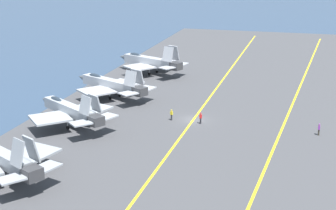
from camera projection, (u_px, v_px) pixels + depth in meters
The scene contains 11 objects.
ground_plane at pixel (193, 122), 81.39m from camera, with size 2000.00×2000.00×0.00m, color #2D425B.
carrier_deck at pixel (193, 121), 81.33m from camera, with size 189.45×50.30×0.40m, color #424244.
deck_stripe_foul_line at pixel (283, 127), 77.69m from camera, with size 170.50×0.36×0.01m, color yellow.
deck_stripe_centerline at pixel (193, 120), 81.27m from camera, with size 170.50×0.36×0.01m, color yellow.
parked_jet_nearest at pixel (3, 158), 59.59m from camera, with size 13.80×14.93×6.39m.
parked_jet_second at pixel (70, 110), 77.33m from camera, with size 13.24×15.65×6.06m.
parked_jet_third at pixel (111, 84), 92.91m from camera, with size 13.26×17.20×5.96m.
parked_jet_fourth at pixel (150, 61), 110.63m from camera, with size 12.78×17.07×6.68m.
crew_red_vest at pixel (201, 118), 79.12m from camera, with size 0.37×0.44×1.79m.
crew_purple_vest at pixel (319, 129), 74.18m from camera, with size 0.39×0.28×1.79m.
crew_yellow_vest at pixel (171, 114), 80.73m from camera, with size 0.38×0.45×1.75m.
Camera 1 is at (-75.32, -16.98, 26.21)m, focal length 55.00 mm.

